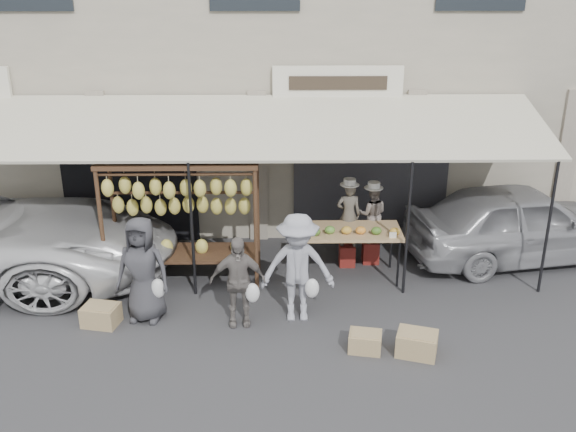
# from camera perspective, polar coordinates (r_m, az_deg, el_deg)

# --- Properties ---
(ground_plane) EXTENTS (90.00, 90.00, 0.00)m
(ground_plane) POSITION_cam_1_polar(r_m,az_deg,el_deg) (9.90, -3.18, -10.02)
(ground_plane) COLOR #2D2D30
(shophouse) EXTENTS (24.00, 6.15, 7.30)m
(shophouse) POSITION_cam_1_polar(r_m,az_deg,el_deg) (15.02, -2.47, 15.61)
(shophouse) COLOR #A79D89
(shophouse) RESTS_ON ground_plane
(awning) EXTENTS (10.00, 2.35, 2.92)m
(awning) POSITION_cam_1_polar(r_m,az_deg,el_deg) (11.04, -2.94, 7.83)
(awning) COLOR beige
(awning) RESTS_ON ground_plane
(banana_rack) EXTENTS (2.60, 0.90, 2.24)m
(banana_rack) POSITION_cam_1_polar(r_m,az_deg,el_deg) (10.73, -9.53, 1.55)
(banana_rack) COLOR black
(banana_rack) RESTS_ON ground_plane
(produce_table) EXTENTS (1.70, 0.90, 1.04)m
(produce_table) POSITION_cam_1_polar(r_m,az_deg,el_deg) (11.09, 5.72, -1.46)
(produce_table) COLOR tan
(produce_table) RESTS_ON ground_plane
(vendor_left) EXTENTS (0.45, 0.30, 1.20)m
(vendor_left) POSITION_cam_1_polar(r_m,az_deg,el_deg) (11.52, 5.40, 0.12)
(vendor_left) COLOR #565148
(vendor_left) RESTS_ON stool_left
(vendor_right) EXTENTS (0.57, 0.47, 1.08)m
(vendor_right) POSITION_cam_1_polar(r_m,az_deg,el_deg) (11.70, 7.51, 0.15)
(vendor_right) COLOR slate
(vendor_right) RESTS_ON stool_right
(customer_left) EXTENTS (0.90, 0.66, 1.69)m
(customer_left) POSITION_cam_1_polar(r_m,az_deg,el_deg) (10.03, -12.79, -4.67)
(customer_left) COLOR #36363B
(customer_left) RESTS_ON ground_plane
(customer_mid) EXTENTS (0.86, 0.40, 1.44)m
(customer_mid) POSITION_cam_1_polar(r_m,az_deg,el_deg) (9.73, -4.49, -5.80)
(customer_mid) COLOR slate
(customer_mid) RESTS_ON ground_plane
(customer_right) EXTENTS (1.14, 0.67, 1.74)m
(customer_right) POSITION_cam_1_polar(r_m,az_deg,el_deg) (9.77, 0.86, -4.64)
(customer_right) COLOR #9495A0
(customer_right) RESTS_ON ground_plane
(stool_left) EXTENTS (0.28, 0.28, 0.40)m
(stool_left) POSITION_cam_1_polar(r_m,az_deg,el_deg) (11.83, 5.27, -3.48)
(stool_left) COLOR maroon
(stool_left) RESTS_ON ground_plane
(stool_right) EXTENTS (0.33, 0.33, 0.42)m
(stool_right) POSITION_cam_1_polar(r_m,az_deg,el_deg) (11.99, 7.34, -3.17)
(stool_right) COLOR maroon
(stool_right) RESTS_ON ground_plane
(crate_near_a) EXTENTS (0.52, 0.43, 0.28)m
(crate_near_a) POSITION_cam_1_polar(r_m,az_deg,el_deg) (9.41, 6.87, -11.03)
(crate_near_a) COLOR tan
(crate_near_a) RESTS_ON ground_plane
(crate_near_b) EXTENTS (0.66, 0.57, 0.33)m
(crate_near_b) POSITION_cam_1_polar(r_m,az_deg,el_deg) (9.43, 11.38, -11.06)
(crate_near_b) COLOR tan
(crate_near_b) RESTS_ON ground_plane
(crate_far) EXTENTS (0.60, 0.50, 0.32)m
(crate_far) POSITION_cam_1_polar(r_m,az_deg,el_deg) (10.35, -16.28, -8.45)
(crate_far) COLOR tan
(crate_far) RESTS_ON ground_plane
(sedan) EXTENTS (4.52, 2.46, 1.46)m
(sedan) POSITION_cam_1_polar(r_m,az_deg,el_deg) (12.59, 20.01, -0.55)
(sedan) COLOR #939498
(sedan) RESTS_ON ground_plane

